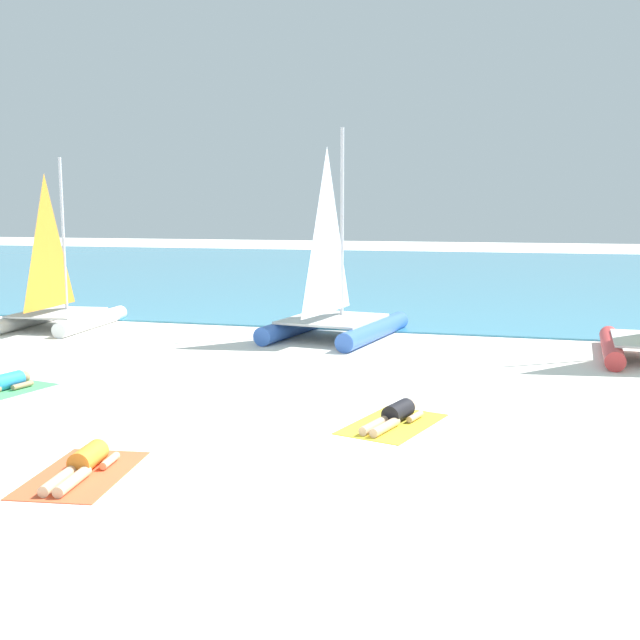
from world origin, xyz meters
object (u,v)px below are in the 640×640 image
object	(u,v)px
sailboat_blue	(334,307)
towel_center_right	(82,474)
sailboat_white	(58,303)
sunbather_rightmost	(395,415)
sunbather_center_left	(1,384)
towel_rightmost	(393,424)
sunbather_center_right	(84,463)

from	to	relation	value
sailboat_blue	towel_center_right	distance (m)	10.95
sailboat_blue	sailboat_white	size ratio (longest dim) A/B	1.14
sailboat_blue	sailboat_white	xyz separation A→B (m)	(-7.89, -0.43, -0.10)
sailboat_blue	sunbather_rightmost	size ratio (longest dim) A/B	3.49
sunbather_center_left	towel_center_right	size ratio (longest dim) A/B	0.82
sailboat_blue	sunbather_rightmost	world-z (taller)	sailboat_blue
sailboat_blue	towel_rightmost	xyz separation A→B (m)	(2.88, -7.63, -0.80)
sunbather_center_right	towel_rightmost	size ratio (longest dim) A/B	0.82
sailboat_blue	towel_center_right	size ratio (longest dim) A/B	2.84
sunbather_center_left	sunbather_rightmost	distance (m)	7.35
sailboat_blue	sunbather_center_left	distance (m)	8.62
sunbather_center_left	towel_rightmost	world-z (taller)	sunbather_center_left
sunbather_center_left	sunbather_rightmost	size ratio (longest dim) A/B	1.01
sunbather_center_left	sunbather_center_right	world-z (taller)	same
towel_center_right	sunbather_center_right	size ratio (longest dim) A/B	1.21
sailboat_white	sunbather_rightmost	world-z (taller)	sailboat_white
towel_center_right	sunbather_rightmost	xyz separation A→B (m)	(3.41, 3.34, 0.13)
sailboat_white	sunbather_center_right	distance (m)	12.76
sunbather_center_right	towel_rightmost	bearing A→B (deg)	35.57
towel_center_right	sunbather_center_right	distance (m)	0.14
sunbather_center_right	sailboat_white	bearing A→B (deg)	117.47
sailboat_white	sunbather_center_left	xyz separation A→B (m)	(3.44, -6.92, -0.58)
sailboat_white	sunbather_rightmost	bearing A→B (deg)	-38.03
sunbather_center_right	towel_rightmost	world-z (taller)	sunbather_center_right
sunbather_center_left	towel_rightmost	bearing A→B (deg)	9.15
sunbather_center_left	towel_rightmost	size ratio (longest dim) A/B	0.82
sailboat_white	towel_center_right	world-z (taller)	sailboat_white
sailboat_white	sunbather_center_left	distance (m)	7.74
sailboat_white	towel_rightmost	size ratio (longest dim) A/B	2.50
sailboat_blue	sunbather_center_left	world-z (taller)	sailboat_blue
sailboat_white	towel_center_right	size ratio (longest dim) A/B	2.50
sailboat_white	sunbather_rightmost	distance (m)	12.94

